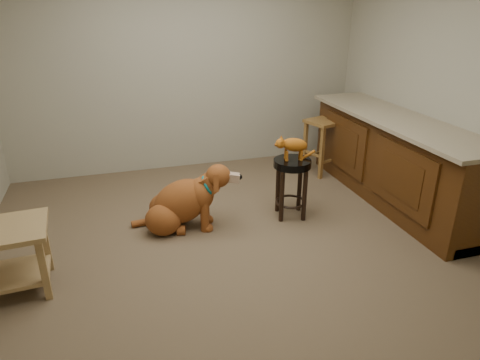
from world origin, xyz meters
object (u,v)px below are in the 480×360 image
object	(u,v)px
padded_stool	(292,176)
golden_retriever	(182,203)
side_table	(13,249)
wood_stool	(322,146)
tabby_kitten	(292,146)

from	to	relation	value
padded_stool	golden_retriever	size ratio (longest dim) A/B	0.58
side_table	golden_retriever	xyz separation A→B (m)	(1.37, 0.62, -0.10)
padded_stool	side_table	bearing A→B (deg)	-167.67
wood_stool	tabby_kitten	xyz separation A→B (m)	(-0.86, -1.00, 0.40)
side_table	tabby_kitten	world-z (taller)	tabby_kitten
side_table	tabby_kitten	xyz separation A→B (m)	(2.47, 0.54, 0.41)
wood_stool	tabby_kitten	distance (m)	1.38
tabby_kitten	golden_retriever	bearing A→B (deg)	-172.20
golden_retriever	tabby_kitten	distance (m)	1.21
tabby_kitten	side_table	bearing A→B (deg)	-155.95
padded_stool	side_table	distance (m)	2.54
tabby_kitten	wood_stool	bearing A→B (deg)	60.94
padded_stool	golden_retriever	bearing A→B (deg)	176.07
wood_stool	tabby_kitten	size ratio (longest dim) A/B	1.57
wood_stool	tabby_kitten	bearing A→B (deg)	-130.67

